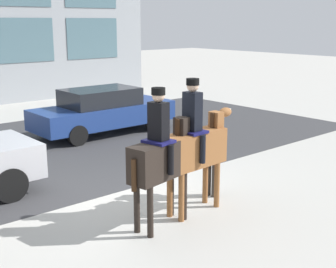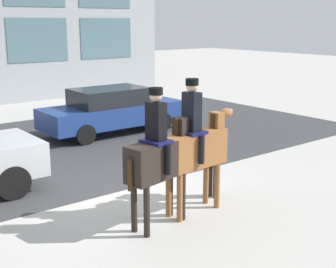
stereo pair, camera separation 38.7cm
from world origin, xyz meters
The scene contains 6 objects.
ground_plane centered at (0.00, 0.00, 0.00)m, with size 80.00×80.00×0.00m, color #B2AFA8.
road_surface centered at (0.00, 4.75, 0.00)m, with size 20.33×8.50×0.01m.
mounted_horse_lead centered at (-0.33, -1.40, 1.32)m, with size 1.79×0.67×2.52m.
mounted_horse_companion centered at (0.56, -1.32, 1.33)m, with size 1.83×0.65×2.60m.
pedestrian_bystander centered at (1.37, -0.98, 0.98)m, with size 0.81×0.59×1.67m.
street_car_far_lane centered at (2.77, 5.30, 0.77)m, with size 4.71×1.80×1.50m.
Camera 1 is at (-5.41, -7.44, 3.61)m, focal length 50.00 mm.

